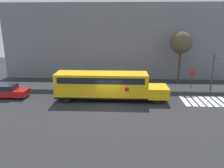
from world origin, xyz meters
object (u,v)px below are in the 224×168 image
school_bus (106,85)px  stop_sign (192,78)px  tree_near_sidewalk (181,43)px  traffic_light (218,69)px  parked_car (6,91)px

school_bus → stop_sign: school_bus is taller
school_bus → tree_near_sidewalk: 11.96m
traffic_light → parked_car: bearing=-175.9°
stop_sign → parked_car: bearing=-170.3°
stop_sign → tree_near_sidewalk: 4.81m
traffic_light → tree_near_sidewalk: 6.01m
parked_car → stop_sign: 21.52m
traffic_light → tree_near_sidewalk: bearing=122.8°
school_bus → traffic_light: size_ratio=2.54×
stop_sign → traffic_light: bearing=-43.2°
tree_near_sidewalk → school_bus: bearing=-144.5°
school_bus → stop_sign: (10.16, 3.89, -0.10)m
parked_car → tree_near_sidewalk: size_ratio=0.66×
stop_sign → traffic_light: size_ratio=0.52×
traffic_light → tree_near_sidewalk: size_ratio=0.67×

